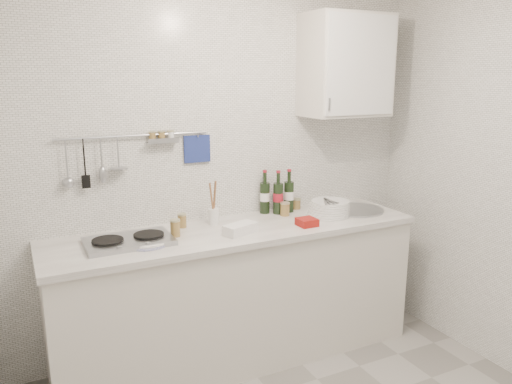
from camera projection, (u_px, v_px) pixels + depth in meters
back_wall at (219, 170)px, 3.42m from camera, size 3.00×0.02×2.50m
counter at (239, 297)px, 3.35m from camera, size 2.44×0.64×0.96m
wall_rail at (132, 151)px, 3.09m from camera, size 0.98×0.09×0.34m
wall_cabinet at (346, 66)px, 3.49m from camera, size 0.60×0.38×0.70m
plate_stack_hob at (147, 242)px, 2.92m from camera, size 0.27×0.27×0.03m
plate_stack_sink at (329, 208)px, 3.53m from camera, size 0.33×0.31×0.11m
wine_bottles at (277, 192)px, 3.56m from camera, size 0.25×0.13×0.31m
butter_dish at (240, 229)px, 3.10m from camera, size 0.24×0.17×0.06m
strawberry_punnet at (307, 222)px, 3.27m from camera, size 0.12×0.12×0.05m
utensil_crock at (214, 214)px, 3.29m from camera, size 0.07×0.07×0.30m
jar_a at (182, 220)px, 3.24m from camera, size 0.06×0.06×0.09m
jar_b at (296, 204)px, 3.69m from camera, size 0.07×0.07×0.08m
jar_c at (285, 209)px, 3.51m from camera, size 0.07×0.07×0.10m
jar_d at (175, 228)px, 3.05m from camera, size 0.06×0.06×0.11m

